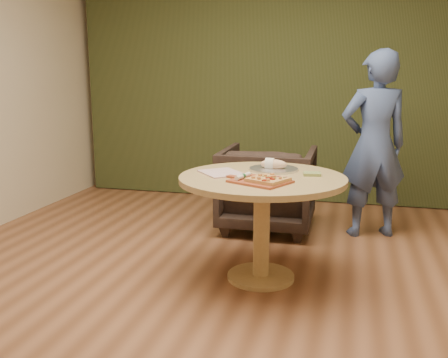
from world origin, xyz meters
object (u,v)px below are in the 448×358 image
(armchair, at_px, (268,184))
(person_standing, at_px, (374,145))
(cutlery_roll, at_px, (243,176))
(serving_tray, at_px, (274,169))
(pedestal_table, at_px, (262,196))
(bread_roll, at_px, (273,164))
(flatbread_pizza, at_px, (268,179))
(pizza_paddle, at_px, (259,181))

(armchair, bearing_deg, person_standing, -177.71)
(cutlery_roll, xyz_separation_m, serving_tray, (0.14, 0.41, -0.02))
(pedestal_table, xyz_separation_m, cutlery_roll, (-0.10, -0.18, 0.17))
(armchair, bearing_deg, cutlery_roll, 92.00)
(pedestal_table, distance_m, cutlery_roll, 0.27)
(bread_roll, bearing_deg, flatbread_pizza, -84.52)
(pizza_paddle, xyz_separation_m, person_standing, (0.76, 1.44, 0.07))
(flatbread_pizza, relative_size, armchair, 0.34)
(bread_roll, distance_m, person_standing, 1.24)
(bread_roll, bearing_deg, serving_tray, -0.00)
(pedestal_table, distance_m, armchair, 1.21)
(pedestal_table, height_order, flatbread_pizza, flatbread_pizza)
(pedestal_table, distance_m, pizza_paddle, 0.25)
(serving_tray, xyz_separation_m, bread_roll, (-0.01, 0.00, 0.04))
(pizza_paddle, bearing_deg, bread_roll, 113.22)
(person_standing, bearing_deg, cutlery_roll, 38.41)
(cutlery_roll, distance_m, bread_roll, 0.43)
(pizza_paddle, distance_m, person_standing, 1.63)
(bread_roll, relative_size, armchair, 0.22)
(person_standing, bearing_deg, pedestal_table, 37.97)
(serving_tray, bearing_deg, cutlery_roll, -108.56)
(bread_roll, bearing_deg, person_standing, 53.33)
(cutlery_roll, bearing_deg, flatbread_pizza, 2.26)
(pizza_paddle, xyz_separation_m, cutlery_roll, (-0.11, 0.03, 0.02))
(cutlery_roll, bearing_deg, serving_tray, 88.48)
(pedestal_table, bearing_deg, person_standing, 57.83)
(pizza_paddle, bearing_deg, person_standing, 87.74)
(serving_tray, distance_m, armchair, 1.03)
(pizza_paddle, bearing_deg, pedestal_table, 119.45)
(pedestal_table, height_order, bread_roll, bread_roll)
(cutlery_roll, bearing_deg, bread_roll, 89.59)
(cutlery_roll, bearing_deg, person_standing, 75.31)
(serving_tray, xyz_separation_m, person_standing, (0.73, 1.00, 0.07))
(pizza_paddle, xyz_separation_m, flatbread_pizza, (0.06, -0.02, 0.02))
(flatbread_pizza, xyz_separation_m, cutlery_roll, (-0.17, 0.05, 0.00))
(serving_tray, height_order, bread_roll, bread_roll)
(pizza_paddle, relative_size, bread_roll, 2.45)
(pizza_paddle, height_order, flatbread_pizza, flatbread_pizza)
(cutlery_roll, relative_size, bread_roll, 1.01)
(serving_tray, relative_size, bread_roll, 1.84)
(flatbread_pizza, relative_size, bread_roll, 1.52)
(cutlery_roll, distance_m, serving_tray, 0.44)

